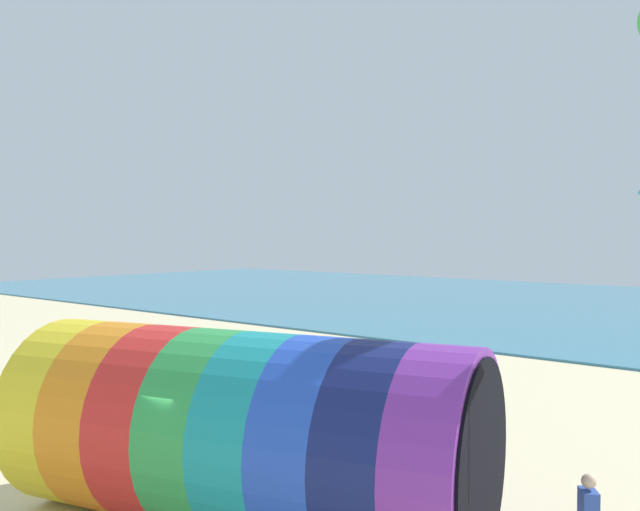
# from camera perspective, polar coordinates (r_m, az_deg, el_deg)

# --- Properties ---
(giant_inflatable_tube) EXTENTS (8.62, 5.32, 3.36)m
(giant_inflatable_tube) POSITION_cam_1_polar(r_m,az_deg,el_deg) (12.34, -6.09, -13.83)
(giant_inflatable_tube) COLOR yellow
(giant_inflatable_tube) RESTS_ON ground
(bystander_near_water) EXTENTS (0.42, 0.40, 1.59)m
(bystander_near_water) POSITION_cam_1_polar(r_m,az_deg,el_deg) (17.69, 5.86, -11.91)
(bystander_near_water) COLOR black
(bystander_near_water) RESTS_ON ground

